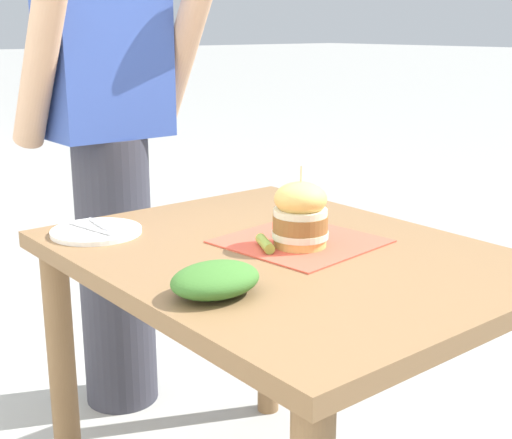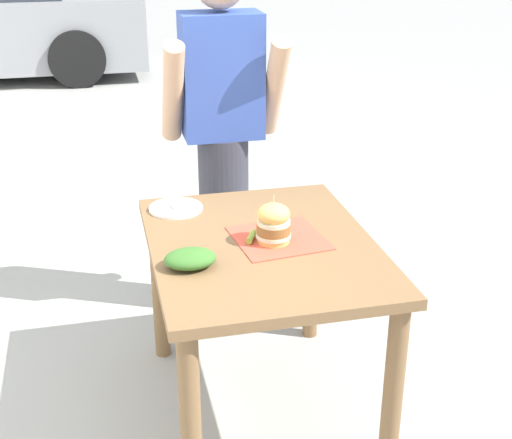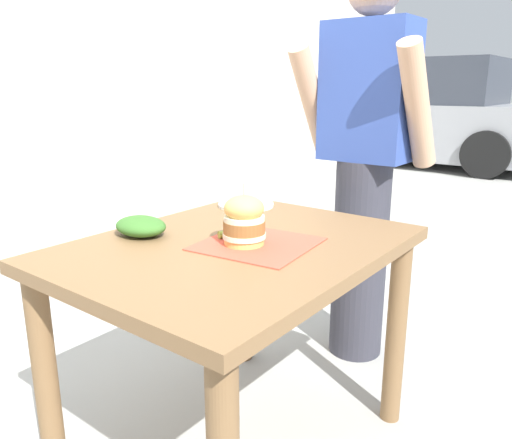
{
  "view_description": "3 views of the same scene",
  "coord_description": "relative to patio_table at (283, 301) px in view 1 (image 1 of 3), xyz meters",
  "views": [
    {
      "loc": [
        -1.02,
        -1.16,
        1.23
      ],
      "look_at": [
        0.0,
        0.1,
        0.79
      ],
      "focal_mm": 50.0,
      "sensor_mm": 36.0,
      "label": 1
    },
    {
      "loc": [
        -0.57,
        -2.31,
        1.87
      ],
      "look_at": [
        0.0,
        0.1,
        0.79
      ],
      "focal_mm": 50.0,
      "sensor_mm": 36.0,
      "label": 2
    },
    {
      "loc": [
        0.94,
        -1.12,
        1.2
      ],
      "look_at": [
        0.0,
        0.1,
        0.79
      ],
      "focal_mm": 35.0,
      "sensor_mm": 36.0,
      "label": 3
    }
  ],
  "objects": [
    {
      "name": "sandwich",
      "position": [
        0.04,
        -0.01,
        0.2
      ],
      "size": [
        0.13,
        0.13,
        0.19
      ],
      "color": "#E5B25B",
      "rests_on": "serving_paper"
    },
    {
      "name": "diner_across_table",
      "position": [
        0.01,
        0.84,
        0.27
      ],
      "size": [
        0.55,
        0.35,
        1.69
      ],
      "color": "#33333D",
      "rests_on": "ground"
    },
    {
      "name": "side_salad",
      "position": [
        -0.29,
        -0.13,
        0.16
      ],
      "size": [
        0.18,
        0.14,
        0.06
      ],
      "primitive_type": "ellipsoid",
      "color": "#386B28",
      "rests_on": "patio_table"
    },
    {
      "name": "serving_paper",
      "position": [
        0.07,
        0.02,
        0.13
      ],
      "size": [
        0.36,
        0.36,
        0.0
      ],
      "primitive_type": "cube",
      "rotation": [
        0.0,
        0.0,
        0.12
      ],
      "color": "#D64C38",
      "rests_on": "patio_table"
    },
    {
      "name": "pickle_spear",
      "position": [
        -0.04,
        0.02,
        0.14
      ],
      "size": [
        0.06,
        0.09,
        0.02
      ],
      "primitive_type": "cylinder",
      "rotation": [
        0.0,
        1.57,
        1.12
      ],
      "color": "#8EA83D",
      "rests_on": "serving_paper"
    },
    {
      "name": "patio_table",
      "position": [
        0.0,
        0.0,
        0.0
      ],
      "size": [
        0.82,
        1.06,
        0.74
      ],
      "color": "brown",
      "rests_on": "ground"
    },
    {
      "name": "side_plate_with_forks",
      "position": [
        -0.27,
        0.39,
        0.13
      ],
      "size": [
        0.22,
        0.22,
        0.02
      ],
      "color": "white",
      "rests_on": "patio_table"
    }
  ]
}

